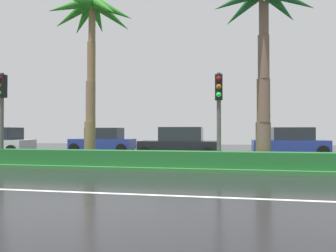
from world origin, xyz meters
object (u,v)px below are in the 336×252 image
traffic_signal_median_left (2,101)px  car_in_traffic_third (180,143)px  car_in_traffic_second (103,141)px  car_in_traffic_fourth (290,142)px  palm_tree_mid_left (92,23)px  palm_tree_centre_left (264,19)px  traffic_signal_median_right (219,102)px

traffic_signal_median_left → car_in_traffic_third: traffic_signal_median_left is taller
traffic_signal_median_left → car_in_traffic_third: size_ratio=0.88×
car_in_traffic_second → car_in_traffic_fourth: 12.13m
traffic_signal_median_left → car_in_traffic_fourth: 15.64m
car_in_traffic_third → palm_tree_mid_left: bearing=50.7°
palm_tree_centre_left → car_in_traffic_fourth: bearing=72.3°
palm_tree_centre_left → car_in_traffic_fourth: 9.26m
traffic_signal_median_left → car_in_traffic_fourth: bearing=32.6°
car_in_traffic_second → palm_tree_mid_left: bearing=108.2°
car_in_traffic_second → traffic_signal_median_left: bearing=83.8°
palm_tree_mid_left → traffic_signal_median_right: 6.82m
traffic_signal_median_right → car_in_traffic_third: 5.94m
car_in_traffic_second → car_in_traffic_third: (5.79, -3.33, 0.00)m
palm_tree_centre_left → traffic_signal_median_left: (-10.72, -0.95, -3.10)m
palm_tree_centre_left → palm_tree_mid_left: bearing=176.3°
palm_tree_mid_left → traffic_signal_median_left: size_ratio=2.01×
traffic_signal_median_right → car_in_traffic_second: bearing=133.3°
traffic_signal_median_left → palm_tree_mid_left: bearing=22.7°
car_in_traffic_fourth → traffic_signal_median_left: bearing=32.6°
palm_tree_mid_left → car_in_traffic_third: palm_tree_mid_left is taller
car_in_traffic_fourth → car_in_traffic_second: bearing=-2.3°
traffic_signal_median_right → car_in_traffic_fourth: (4.07, 8.04, -1.78)m
palm_tree_mid_left → traffic_signal_median_right: (5.61, -1.11, -3.71)m
car_in_traffic_third → car_in_traffic_second: bearing=-29.9°
palm_tree_centre_left → car_in_traffic_third: palm_tree_centre_left is taller
palm_tree_mid_left → traffic_signal_median_left: (-3.39, -1.42, -3.54)m
palm_tree_mid_left → car_in_traffic_third: bearing=50.7°
traffic_signal_median_right → car_in_traffic_second: traffic_signal_median_right is taller
traffic_signal_median_left → car_in_traffic_third: (6.74, 5.51, -1.94)m
palm_tree_mid_left → palm_tree_centre_left: (7.33, -0.47, -0.44)m
palm_tree_centre_left → car_in_traffic_second: (-9.76, 7.89, -5.04)m
car_in_traffic_third → car_in_traffic_fourth: same height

